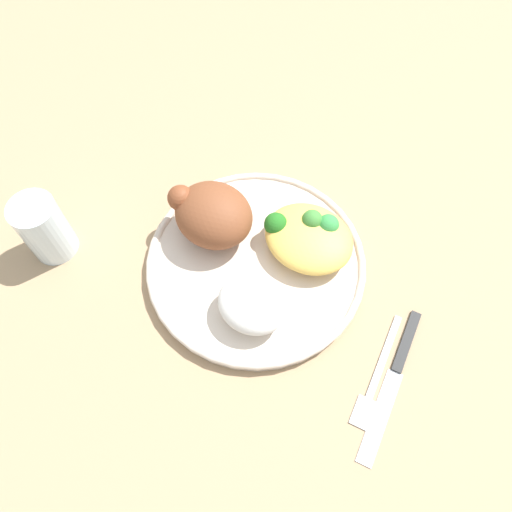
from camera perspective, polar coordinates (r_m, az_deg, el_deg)
The scene contains 8 objects.
ground_plane at distance 0.64m, azimuth 0.00°, elevation -1.22°, with size 2.00×2.00×0.00m, color tan.
plate at distance 0.63m, azimuth 0.00°, elevation -0.81°, with size 0.28×0.28×0.02m.
roasted_chicken at distance 0.62m, azimuth -5.07°, elevation 4.76°, with size 0.11×0.09×0.07m.
rice_pile at distance 0.58m, azimuth -0.48°, elevation -5.56°, with size 0.08×0.07×0.04m, color silver.
mac_cheese_with_broccoli at distance 0.62m, azimuth 5.92°, elevation 2.28°, with size 0.11×0.10×0.04m.
fork at distance 0.60m, azimuth 13.60°, elevation -13.16°, with size 0.03×0.14×0.01m.
knife at distance 0.61m, azimuth 15.71°, elevation -12.43°, with size 0.04×0.19×0.01m.
water_glass at distance 0.67m, azimuth -22.97°, elevation 2.91°, with size 0.06×0.06×0.09m, color silver.
Camera 1 is at (-0.16, 0.24, 0.57)m, focal length 35.11 mm.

